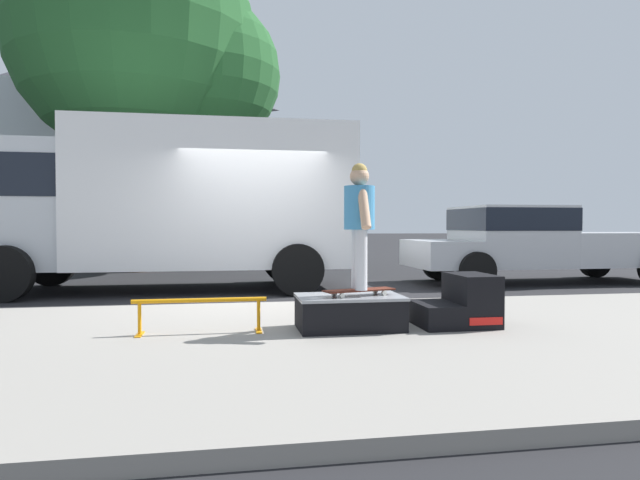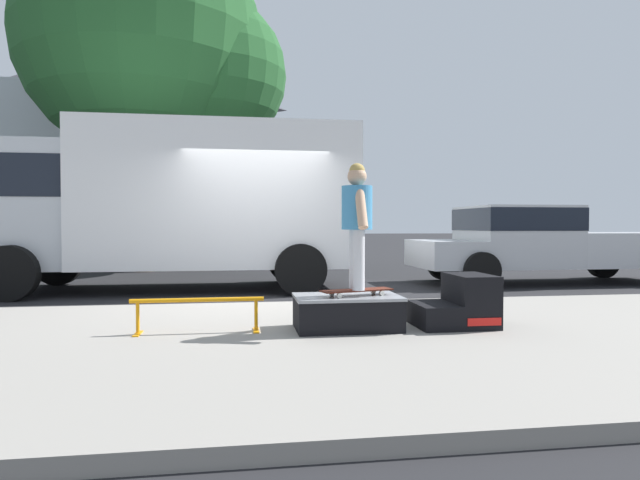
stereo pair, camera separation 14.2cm
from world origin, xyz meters
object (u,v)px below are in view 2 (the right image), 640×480
(skater_kid, at_px, (357,215))
(skate_box, at_px, (347,311))
(box_truck, at_px, (168,199))
(pickup_truck_silver, at_px, (541,241))
(grind_rail, at_px, (198,307))
(skateboard, at_px, (357,291))
(kicker_ramp, at_px, (459,305))
(street_tree_main, at_px, (157,49))

(skater_kid, bearing_deg, skate_box, 154.06)
(box_truck, height_order, pickup_truck_silver, box_truck)
(grind_rail, height_order, skater_kid, skater_kid)
(skate_box, xyz_separation_m, skateboard, (0.09, -0.05, 0.22))
(grind_rail, bearing_deg, pickup_truck_silver, 36.03)
(skater_kid, bearing_deg, kicker_ramp, 2.27)
(grind_rail, xyz_separation_m, skateboard, (1.64, -0.09, 0.15))
(pickup_truck_silver, bearing_deg, skater_kid, -135.52)
(skate_box, distance_m, grind_rail, 1.55)
(kicker_ramp, distance_m, grind_rail, 2.79)
(grind_rail, relative_size, street_tree_main, 0.15)
(skater_kid, height_order, pickup_truck_silver, skater_kid)
(box_truck, distance_m, pickup_truck_silver, 7.61)
(box_truck, height_order, street_tree_main, street_tree_main)
(skater_kid, bearing_deg, grind_rail, 177.01)
(kicker_ramp, distance_m, street_tree_main, 11.59)
(kicker_ramp, distance_m, skateboard, 1.16)
(skate_box, xyz_separation_m, grind_rail, (-1.54, 0.04, 0.07))
(grind_rail, xyz_separation_m, box_truck, (-0.91, 4.80, 1.32))
(kicker_ramp, height_order, grind_rail, kicker_ramp)
(pickup_truck_silver, bearing_deg, skate_box, -136.32)
(grind_rail, xyz_separation_m, pickup_truck_silver, (6.66, 4.84, 0.51))
(box_truck, bearing_deg, street_tree_main, 100.59)
(kicker_ramp, distance_m, pickup_truck_silver, 6.25)
(box_truck, bearing_deg, skateboard, -62.47)
(kicker_ramp, height_order, skater_kid, skater_kid)
(skateboard, distance_m, box_truck, 5.63)
(pickup_truck_silver, distance_m, street_tree_main, 10.62)
(skate_box, relative_size, kicker_ramp, 1.33)
(grind_rail, height_order, pickup_truck_silver, pickup_truck_silver)
(kicker_ramp, relative_size, box_truck, 0.12)
(skateboard, height_order, street_tree_main, street_tree_main)
(skate_box, bearing_deg, skateboard, -25.94)
(skate_box, distance_m, street_tree_main, 11.18)
(kicker_ramp, bearing_deg, skateboard, -177.73)
(kicker_ramp, relative_size, pickup_truck_silver, 0.15)
(skateboard, height_order, skater_kid, skater_kid)
(kicker_ramp, xyz_separation_m, grind_rail, (-2.79, 0.04, 0.03))
(pickup_truck_silver, xyz_separation_m, street_tree_main, (-8.37, 4.27, 4.95))
(skateboard, relative_size, street_tree_main, 0.09)
(grind_rail, relative_size, skater_kid, 1.02)
(kicker_ramp, distance_m, skater_kid, 1.50)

